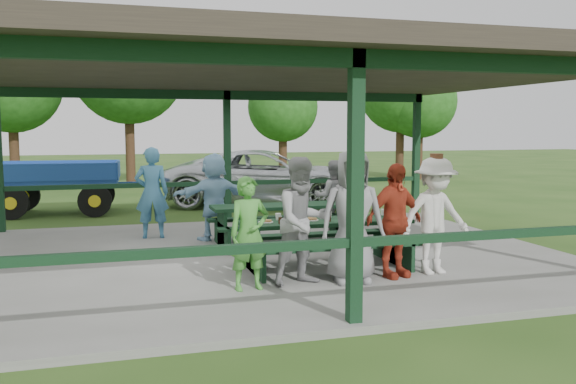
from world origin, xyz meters
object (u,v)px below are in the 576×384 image
object	(u,v)px
contestant_grey_mid	(352,216)
pickup_truck	(266,178)
contestant_white_fedora	(435,216)
farm_trailer	(58,186)
spectator_grey	(333,197)
contestant_red	(394,220)
picnic_table_far	(285,219)
contestant_green	(249,233)
picnic_table_near	(325,237)
spectator_lblue	(214,196)
spectator_blue	(152,193)
contestant_grey_left	(303,221)

from	to	relation	value
contestant_grey_mid	pickup_truck	distance (m)	9.49
contestant_white_fedora	farm_trailer	distance (m)	10.85
contestant_white_fedora	spectator_grey	bearing A→B (deg)	91.01
contestant_red	spectator_grey	bearing A→B (deg)	68.98
picnic_table_far	contestant_green	xyz separation A→B (m)	(-1.33, -2.93, 0.28)
picnic_table_near	farm_trailer	world-z (taller)	farm_trailer
spectator_lblue	spectator_grey	world-z (taller)	spectator_lblue
picnic_table_near	spectator_blue	distance (m)	4.18
picnic_table_far	contestant_red	xyz separation A→B (m)	(0.83, -2.84, 0.35)
contestant_white_fedora	spectator_blue	size ratio (longest dim) A/B	1.00
contestant_green	spectator_lblue	bearing A→B (deg)	80.84
contestant_grey_left	contestant_red	world-z (taller)	contestant_grey_left
spectator_lblue	contestant_grey_mid	bearing A→B (deg)	91.56
spectator_lblue	contestant_white_fedora	bearing A→B (deg)	108.36
spectator_grey	spectator_lblue	bearing A→B (deg)	14.98
contestant_white_fedora	picnic_table_far	bearing A→B (deg)	115.53
contestant_grey_left	farm_trailer	world-z (taller)	contestant_grey_left
contestant_grey_left	contestant_white_fedora	size ratio (longest dim) A/B	0.99
contestant_grey_mid	contestant_white_fedora	world-z (taller)	contestant_grey_mid
contestant_green	contestant_grey_mid	distance (m)	1.49
contestant_red	spectator_lblue	size ratio (longest dim) A/B	0.98
contestant_red	spectator_lblue	world-z (taller)	spectator_lblue
contestant_green	spectator_lblue	xyz separation A→B (m)	(0.16, 3.82, 0.08)
spectator_lblue	spectator_grey	xyz separation A→B (m)	(2.45, -0.02, -0.09)
spectator_lblue	pickup_truck	size ratio (longest dim) A/B	0.29
contestant_white_fedora	spectator_blue	bearing A→B (deg)	129.67
contestant_grey_left	spectator_grey	xyz separation A→B (m)	(1.84, 3.74, -0.13)
farm_trailer	picnic_table_near	bearing A→B (deg)	-58.23
spectator_lblue	contestant_red	bearing A→B (deg)	100.78
contestant_grey_mid	contestant_white_fedora	xyz separation A→B (m)	(1.36, 0.11, -0.06)
picnic_table_near	farm_trailer	bearing A→B (deg)	118.67
spectator_lblue	contestant_green	bearing A→B (deg)	70.13
contestant_green	contestant_grey_left	size ratio (longest dim) A/B	0.86
contestant_grey_mid	pickup_truck	world-z (taller)	contestant_grey_mid
contestant_white_fedora	pickup_truck	world-z (taller)	contestant_white_fedora
pickup_truck	contestant_grey_left	bearing A→B (deg)	-170.28
contestant_grey_left	contestant_red	distance (m)	1.40
contestant_red	pickup_truck	size ratio (longest dim) A/B	0.28
pickup_truck	farm_trailer	size ratio (longest dim) A/B	1.37
picnic_table_near	farm_trailer	size ratio (longest dim) A/B	0.63
picnic_table_far	contestant_white_fedora	world-z (taller)	contestant_white_fedora
contestant_grey_mid	spectator_lblue	size ratio (longest dim) A/B	1.11
contestant_red	farm_trailer	size ratio (longest dim) A/B	0.39
contestant_grey_left	spectator_grey	distance (m)	4.17
pickup_truck	spectator_grey	bearing A→B (deg)	-159.24
picnic_table_far	spectator_blue	world-z (taller)	spectator_blue
picnic_table_far	spectator_grey	distance (m)	1.57
contestant_grey_mid	spectator_blue	size ratio (longest dim) A/B	1.04
contestant_grey_left	contestant_grey_mid	distance (m)	0.71
contestant_red	spectator_grey	distance (m)	3.74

